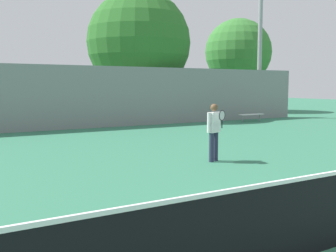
{
  "coord_description": "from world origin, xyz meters",
  "views": [
    {
      "loc": [
        -5.2,
        -3.38,
        2.23
      ],
      "look_at": [
        0.86,
        7.03,
        0.99
      ],
      "focal_mm": 42.0,
      "sensor_mm": 36.0,
      "label": 1
    }
  ],
  "objects_px": {
    "bench_courtside_far": "(251,115)",
    "light_pole_far_right": "(260,19)",
    "tree_dark_dense": "(139,43)",
    "tennis_player": "(214,129)",
    "tree_green_tall": "(238,52)"
  },
  "relations": [
    {
      "from": "bench_courtside_far",
      "to": "tree_dark_dense",
      "type": "xyz_separation_m",
      "value": [
        -5.31,
        4.98,
        4.6
      ]
    },
    {
      "from": "bench_courtside_far",
      "to": "tree_dark_dense",
      "type": "bearing_deg",
      "value": 136.84
    },
    {
      "from": "tennis_player",
      "to": "light_pole_far_right",
      "type": "distance_m",
      "value": 17.49
    },
    {
      "from": "light_pole_far_right",
      "to": "tree_dark_dense",
      "type": "relative_size",
      "value": 1.44
    },
    {
      "from": "tree_green_tall",
      "to": "light_pole_far_right",
      "type": "bearing_deg",
      "value": -117.85
    },
    {
      "from": "bench_courtside_far",
      "to": "light_pole_far_right",
      "type": "relative_size",
      "value": 0.15
    },
    {
      "from": "tennis_player",
      "to": "tree_dark_dense",
      "type": "distance_m",
      "value": 15.52
    },
    {
      "from": "bench_courtside_far",
      "to": "tree_green_tall",
      "type": "relative_size",
      "value": 0.22
    },
    {
      "from": "bench_courtside_far",
      "to": "tree_dark_dense",
      "type": "distance_m",
      "value": 8.62
    },
    {
      "from": "bench_courtside_far",
      "to": "light_pole_far_right",
      "type": "xyz_separation_m",
      "value": [
        2.34,
        1.87,
        6.27
      ]
    },
    {
      "from": "tennis_player",
      "to": "light_pole_far_right",
      "type": "xyz_separation_m",
      "value": [
        12.19,
        11.17,
        5.72
      ]
    },
    {
      "from": "tennis_player",
      "to": "tree_green_tall",
      "type": "relative_size",
      "value": 0.22
    },
    {
      "from": "bench_courtside_far",
      "to": "light_pole_far_right",
      "type": "distance_m",
      "value": 6.95
    },
    {
      "from": "tree_green_tall",
      "to": "bench_courtside_far",
      "type": "bearing_deg",
      "value": -124.97
    },
    {
      "from": "bench_courtside_far",
      "to": "tree_dark_dense",
      "type": "height_order",
      "value": "tree_dark_dense"
    }
  ]
}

